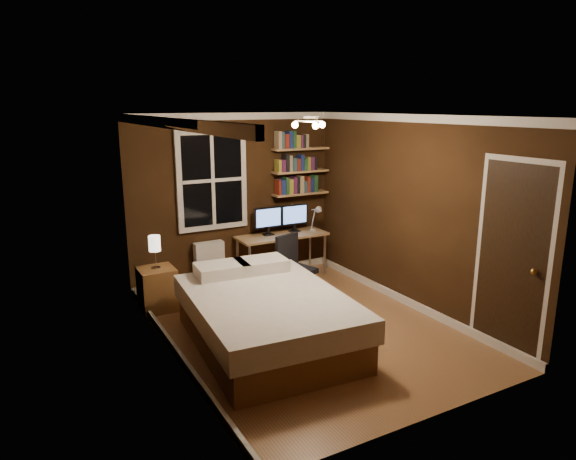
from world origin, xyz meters
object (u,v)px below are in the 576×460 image
bed (266,318)px  monitor_left (268,221)px  monitor_right (294,218)px  bedside_lamp (155,252)px  desk (282,238)px  desk_lamp (316,218)px  office_chair (294,278)px  nightstand (157,289)px  radiator (209,264)px

bed → monitor_left: size_ratio=5.04×
monitor_right → bedside_lamp: bearing=-168.4°
monitor_left → desk: bearing=-19.8°
monitor_left → desk_lamp: bearing=-12.4°
bedside_lamp → monitor_right: size_ratio=0.95×
monitor_right → desk_lamp: (0.29, -0.17, 0.00)m
desk_lamp → office_chair: 1.43m
desk → monitor_right: bearing=15.1°
monitor_left → nightstand: bearing=-165.6°
nightstand → desk_lamp: size_ratio=1.28×
desk → monitor_right: (0.26, 0.07, 0.28)m
bedside_lamp → monitor_right: (2.31, 0.48, 0.11)m
desk → bedside_lamp: bearing=-168.8°
nightstand → office_chair: office_chair is taller
radiator → monitor_right: 1.50m
desk → monitor_left: bearing=160.2°
monitor_left → office_chair: size_ratio=0.49×
desk → monitor_left: monitor_left is taller
bed → bedside_lamp: size_ratio=5.30×
monitor_left → monitor_right: 0.46m
nightstand → monitor_right: monitor_right is taller
bed → monitor_left: (1.06, 2.06, 0.57)m
nightstand → radiator: (0.93, 0.57, 0.05)m
nightstand → bedside_lamp: size_ratio=1.29×
bed → desk_lamp: 2.68m
desk → bed: bearing=-122.2°
bed → monitor_left: monitor_left is taller
nightstand → bedside_lamp: 0.50m
bed → monitor_right: monitor_right is taller
bedside_lamp → monitor_right: bearing=11.6°
radiator → desk_lamp: 1.79m
nightstand → desk: desk is taller
radiator → office_chair: office_chair is taller
desk_lamp → monitor_right: bearing=150.5°
nightstand → monitor_left: bearing=14.7°
monitor_right → bed: bearing=-126.4°
desk → desk_lamp: bearing=-9.7°
nightstand → desk_lamp: bearing=7.1°
bed → monitor_left: bearing=67.3°
desk_lamp → nightstand: bearing=-173.2°
bed → nightstand: bearing=121.2°
bed → radiator: size_ratio=3.52×
nightstand → desk: bearing=11.5°
bed → monitor_right: 2.62m
radiator → office_chair: 1.43m
radiator → desk: bearing=-8.5°
desk → monitor_left: (-0.20, 0.07, 0.28)m
nightstand → monitor_left: (1.86, 0.48, 0.61)m
nightstand → desk_lamp: desk_lamp is taller
bedside_lamp → monitor_left: (1.86, 0.48, 0.11)m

